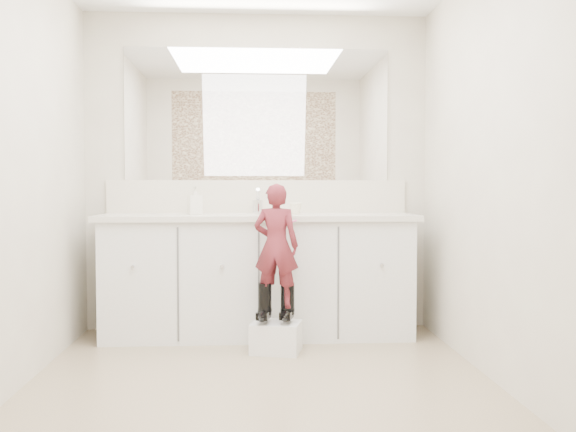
{
  "coord_description": "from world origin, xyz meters",
  "views": [
    {
      "loc": [
        -0.06,
        -3.43,
        1.09
      ],
      "look_at": [
        0.2,
        0.86,
        0.89
      ],
      "focal_mm": 40.0,
      "sensor_mm": 36.0,
      "label": 1
    }
  ],
  "objects": [
    {
      "name": "toddler",
      "position": [
        0.11,
        0.75,
        0.71
      ],
      "size": [
        0.33,
        0.26,
        0.81
      ],
      "primitive_type": "imported",
      "rotation": [
        0.0,
        0.0,
        2.9
      ],
      "color": "#A53240",
      "rests_on": "step_stool"
    },
    {
      "name": "wall_back",
      "position": [
        0.0,
        1.5,
        1.2
      ],
      "size": [
        2.6,
        0.0,
        2.6
      ],
      "primitive_type": "plane",
      "rotation": [
        1.57,
        0.0,
        0.0
      ],
      "color": "#BEB1A2",
      "rests_on": "floor"
    },
    {
      "name": "wall_right",
      "position": [
        1.3,
        0.0,
        1.2
      ],
      "size": [
        0.0,
        3.0,
        3.0
      ],
      "primitive_type": "plane",
      "rotation": [
        1.57,
        0.0,
        -1.57
      ],
      "color": "#BEB1A2",
      "rests_on": "floor"
    },
    {
      "name": "wall_front",
      "position": [
        0.0,
        -1.5,
        1.2
      ],
      "size": [
        2.6,
        0.0,
        2.6
      ],
      "primitive_type": "plane",
      "rotation": [
        -1.57,
        0.0,
        0.0
      ],
      "color": "#BEB1A2",
      "rests_on": "floor"
    },
    {
      "name": "faucet",
      "position": [
        0.0,
        1.38,
        0.94
      ],
      "size": [
        0.08,
        0.08,
        0.1
      ],
      "primitive_type": "cylinder",
      "color": "silver",
      "rests_on": "countertop"
    },
    {
      "name": "cup",
      "position": [
        0.27,
        1.22,
        0.93
      ],
      "size": [
        0.1,
        0.1,
        0.08
      ],
      "primitive_type": "imported",
      "rotation": [
        0.0,
        0.0,
        0.12
      ],
      "color": "#F1E5C1",
      "rests_on": "countertop"
    },
    {
      "name": "backsplash",
      "position": [
        0.0,
        1.49,
        1.02
      ],
      "size": [
        2.28,
        0.03,
        0.25
      ],
      "primitive_type": "cube",
      "color": "beige",
      "rests_on": "countertop"
    },
    {
      "name": "countertop",
      "position": [
        0.0,
        1.21,
        0.87
      ],
      "size": [
        2.28,
        0.58,
        0.04
      ],
      "primitive_type": "cube",
      "color": "beige",
      "rests_on": "vanity_cabinet"
    },
    {
      "name": "toothbrush",
      "position": [
        0.18,
        0.74,
        0.85
      ],
      "size": [
        0.13,
        0.04,
        0.06
      ],
      "primitive_type": "cylinder",
      "rotation": [
        0.0,
        1.22,
        -0.24
      ],
      "color": "pink",
      "rests_on": "toddler"
    },
    {
      "name": "boot_right",
      "position": [
        0.19,
        0.75,
        0.33
      ],
      "size": [
        0.13,
        0.19,
        0.26
      ],
      "primitive_type": null,
      "rotation": [
        0.0,
        0.0,
        -0.24
      ],
      "color": "black",
      "rests_on": "step_stool"
    },
    {
      "name": "floor",
      "position": [
        0.0,
        0.0,
        0.0
      ],
      "size": [
        3.0,
        3.0,
        0.0
      ],
      "primitive_type": "plane",
      "color": "#826D55",
      "rests_on": "ground"
    },
    {
      "name": "step_stool",
      "position": [
        0.11,
        0.75,
        0.1
      ],
      "size": [
        0.36,
        0.33,
        0.2
      ],
      "primitive_type": "cube",
      "rotation": [
        0.0,
        0.0,
        -0.24
      ],
      "color": "white",
      "rests_on": "floor"
    },
    {
      "name": "soap_bottle",
      "position": [
        -0.46,
        1.26,
        0.99
      ],
      "size": [
        0.12,
        0.12,
        0.2
      ],
      "primitive_type": "imported",
      "rotation": [
        0.0,
        0.0,
        0.32
      ],
      "color": "silver",
      "rests_on": "countertop"
    },
    {
      "name": "mirror",
      "position": [
        0.0,
        1.49,
        1.64
      ],
      "size": [
        2.0,
        0.02,
        1.0
      ],
      "primitive_type": "cube",
      "color": "white",
      "rests_on": "wall_back"
    },
    {
      "name": "vanity_cabinet",
      "position": [
        0.0,
        1.23,
        0.42
      ],
      "size": [
        2.2,
        0.55,
        0.85
      ],
      "primitive_type": "cube",
      "color": "silver",
      "rests_on": "floor"
    },
    {
      "name": "boot_left",
      "position": [
        0.04,
        0.75,
        0.33
      ],
      "size": [
        0.13,
        0.19,
        0.26
      ],
      "primitive_type": null,
      "rotation": [
        0.0,
        0.0,
        -0.24
      ],
      "color": "black",
      "rests_on": "step_stool"
    },
    {
      "name": "wall_left",
      "position": [
        -1.3,
        0.0,
        1.2
      ],
      "size": [
        0.0,
        3.0,
        3.0
      ],
      "primitive_type": "plane",
      "rotation": [
        1.57,
        0.0,
        1.57
      ],
      "color": "#BEB1A2",
      "rests_on": "floor"
    }
  ]
}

